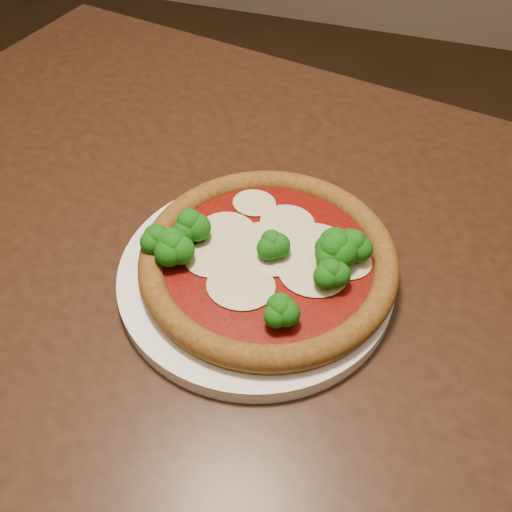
% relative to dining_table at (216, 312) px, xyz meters
% --- Properties ---
extents(floor, '(4.00, 4.00, 0.00)m').
position_rel_dining_table_xyz_m(floor, '(-0.20, 0.17, -0.65)').
color(floor, black).
rests_on(floor, ground).
extents(dining_table, '(1.29, 1.09, 0.75)m').
position_rel_dining_table_xyz_m(dining_table, '(0.00, 0.00, 0.00)').
color(dining_table, black).
rests_on(dining_table, floor).
extents(plate, '(0.30, 0.30, 0.02)m').
position_rel_dining_table_xyz_m(plate, '(0.06, -0.01, 0.10)').
color(plate, white).
rests_on(plate, dining_table).
extents(pizza, '(0.28, 0.28, 0.06)m').
position_rel_dining_table_xyz_m(pizza, '(0.07, -0.00, 0.13)').
color(pizza, brown).
rests_on(pizza, plate).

